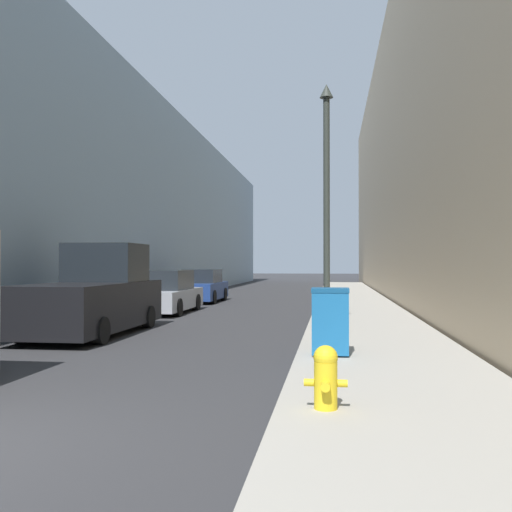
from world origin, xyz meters
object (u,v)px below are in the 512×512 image
object	(u,v)px
pickup_truck	(95,297)
parked_sedan_far	(202,287)
fire_hydrant	(326,375)
trash_bin	(330,321)
lamppost	(327,201)
parked_sedan_near	(166,293)

from	to	relation	value
pickup_truck	parked_sedan_far	bearing A→B (deg)	89.89
fire_hydrant	trash_bin	xyz separation A→B (m)	(0.04, 4.01, 0.25)
trash_bin	pickup_truck	xyz separation A→B (m)	(-6.22, 3.57, 0.20)
lamppost	parked_sedan_near	bearing A→B (deg)	138.14
lamppost	fire_hydrant	bearing A→B (deg)	-89.54
fire_hydrant	lamppost	size ratio (longest dim) A/B	0.11
lamppost	pickup_truck	world-z (taller)	lamppost
lamppost	parked_sedan_far	world-z (taller)	lamppost
fire_hydrant	lamppost	xyz separation A→B (m)	(-0.07, 8.58, 3.01)
lamppost	parked_sedan_near	xyz separation A→B (m)	(-6.08, 5.45, -2.81)
trash_bin	pickup_truck	distance (m)	7.17
pickup_truck	parked_sedan_near	size ratio (longest dim) A/B	1.20
lamppost	pickup_truck	xyz separation A→B (m)	(-6.11, -1.00, -2.56)
trash_bin	lamppost	size ratio (longest dim) A/B	0.19
parked_sedan_near	parked_sedan_far	bearing A→B (deg)	90.04
lamppost	parked_sedan_far	distance (m)	13.36
trash_bin	parked_sedan_near	world-z (taller)	parked_sedan_near
fire_hydrant	parked_sedan_near	xyz separation A→B (m)	(-6.15, 14.02, 0.20)
pickup_truck	parked_sedan_far	xyz separation A→B (m)	(0.02, 12.56, -0.26)
lamppost	trash_bin	bearing A→B (deg)	-88.61
fire_hydrant	parked_sedan_near	size ratio (longest dim) A/B	0.16
fire_hydrant	parked_sedan_near	distance (m)	15.31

